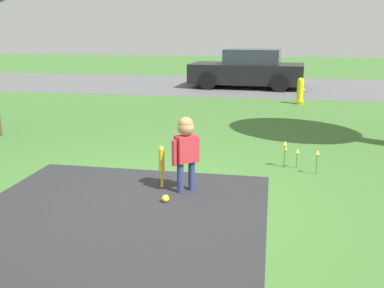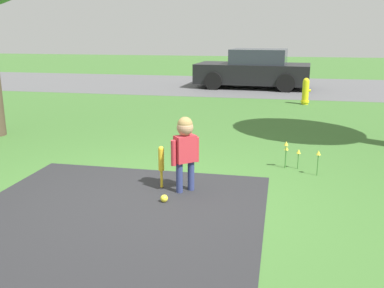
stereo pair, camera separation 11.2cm
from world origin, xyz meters
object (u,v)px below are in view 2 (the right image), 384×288
at_px(baseball_bat, 161,161).
at_px(sports_ball, 164,198).
at_px(child, 185,144).
at_px(fire_hydrant, 306,91).
at_px(parked_car, 254,70).

bearing_deg(baseball_bat, sports_ball, -70.42).
relative_size(child, sports_ball, 10.58).
distance_m(baseball_bat, fire_hydrant, 7.17).
distance_m(baseball_bat, sports_ball, 0.56).
distance_m(sports_ball, fire_hydrant, 7.57).
relative_size(child, baseball_bat, 1.72).
bearing_deg(parked_car, child, 92.70).
height_order(sports_ball, parked_car, parked_car).
height_order(fire_hydrant, parked_car, parked_car).
xyz_separation_m(baseball_bat, parked_car, (0.46, 10.16, 0.27)).
bearing_deg(child, fire_hydrant, 33.51).
relative_size(sports_ball, fire_hydrant, 0.12).
height_order(baseball_bat, fire_hydrant, fire_hydrant).
xyz_separation_m(sports_ball, parked_car, (0.30, 10.61, 0.57)).
bearing_deg(fire_hydrant, baseball_bat, -106.57).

